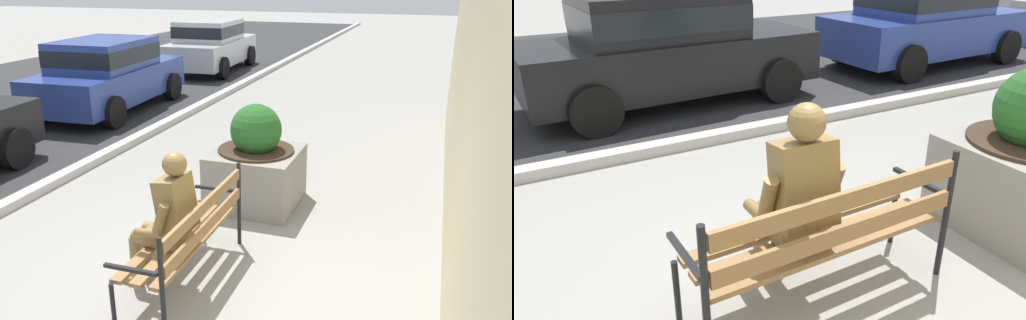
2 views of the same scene
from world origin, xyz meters
The scene contains 8 objects.
ground_plane centered at (0.00, 0.00, 0.00)m, with size 80.00×80.00×0.00m, color gray.
street_surface centered at (0.00, 7.50, 0.00)m, with size 60.00×9.00×0.01m, color #2D2D30.
curb_stone centered at (0.00, 2.90, 0.06)m, with size 60.00×0.20×0.12m, color #B2AFA8.
park_bench centered at (0.10, -0.07, 0.54)m, with size 1.81×0.56×0.95m.
bronze_statue_seated centered at (-0.01, 0.14, 0.67)m, with size 0.67×0.76×1.37m.
concrete_planter centered at (2.08, -0.03, 0.53)m, with size 1.08×1.08×1.33m.
parked_car_black centered at (0.69, 4.68, 0.84)m, with size 4.18×2.08×1.56m.
parked_car_blue centered at (5.79, 4.68, 0.84)m, with size 4.18×2.08×1.56m.
Camera 2 is at (-1.45, -2.10, 2.16)m, focal length 34.05 mm.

